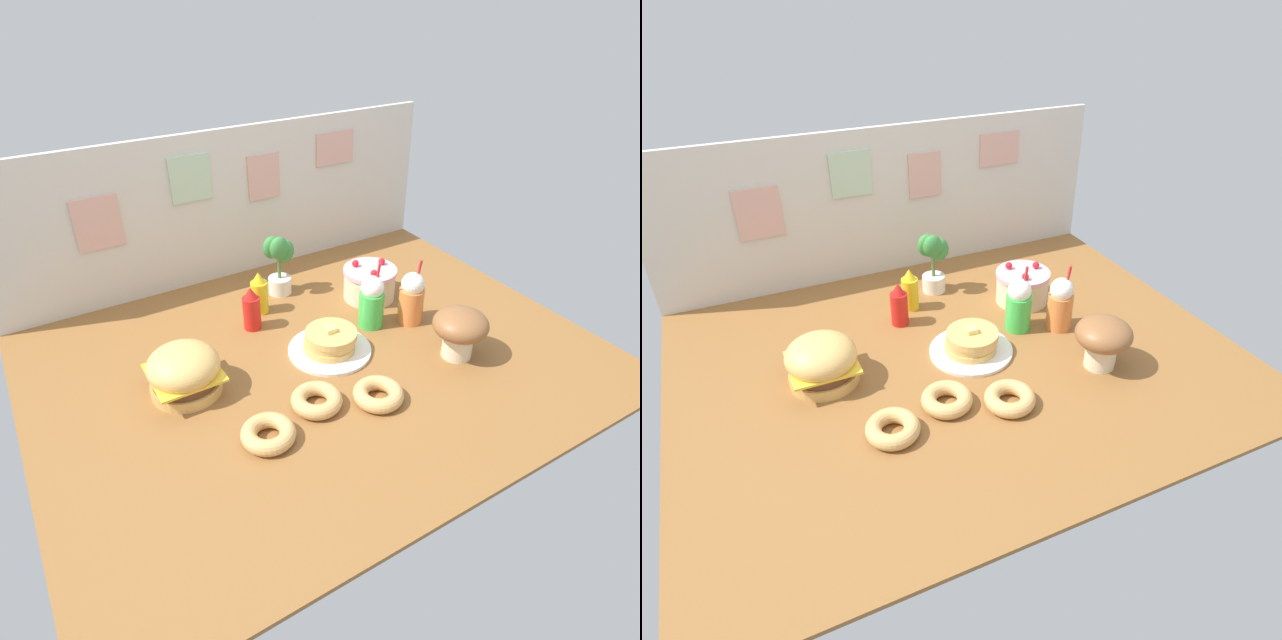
{
  "view_description": "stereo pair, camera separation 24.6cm",
  "coord_description": "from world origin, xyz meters",
  "views": [
    {
      "loc": [
        -1.03,
        -1.7,
        1.5
      ],
      "look_at": [
        0.04,
        0.06,
        0.16
      ],
      "focal_mm": 30.73,
      "sensor_mm": 36.0,
      "label": 1
    },
    {
      "loc": [
        -0.81,
        -1.82,
        1.5
      ],
      "look_at": [
        0.04,
        0.06,
        0.16
      ],
      "focal_mm": 30.73,
      "sensor_mm": 36.0,
      "label": 2
    }
  ],
  "objects": [
    {
      "name": "donut_pink_glaze",
      "position": [
        -0.43,
        -0.34,
        0.03
      ],
      "size": [
        0.21,
        0.21,
        0.06
      ],
      "color": "tan",
      "rests_on": "ground_plane"
    },
    {
      "name": "donut_vanilla",
      "position": [
        0.06,
        -0.37,
        0.03
      ],
      "size": [
        0.21,
        0.21,
        0.06
      ],
      "color": "tan",
      "rests_on": "ground_plane"
    },
    {
      "name": "potted_plant",
      "position": [
        0.13,
        0.61,
        0.18
      ],
      "size": [
        0.16,
        0.14,
        0.34
      ],
      "color": "white",
      "rests_on": "ground_plane"
    },
    {
      "name": "ground_plane",
      "position": [
        0.0,
        0.0,
        -0.01
      ],
      "size": [
        2.47,
        1.92,
        0.02
      ],
      "primitive_type": "cube",
      "color": "brown"
    },
    {
      "name": "cream_soda_cup",
      "position": [
        0.36,
        0.1,
        0.13
      ],
      "size": [
        0.12,
        0.12,
        0.34
      ],
      "color": "green",
      "rests_on": "ground_plane"
    },
    {
      "name": "ketchup_bottle",
      "position": [
        -0.15,
        0.38,
        0.1
      ],
      "size": [
        0.09,
        0.09,
        0.23
      ],
      "color": "red",
      "rests_on": "ground_plane"
    },
    {
      "name": "mushroom_stool",
      "position": [
        0.54,
        -0.31,
        0.15
      ],
      "size": [
        0.25,
        0.25,
        0.24
      ],
      "color": "beige",
      "rests_on": "ground_plane"
    },
    {
      "name": "burger",
      "position": [
        -0.59,
        0.09,
        0.1
      ],
      "size": [
        0.3,
        0.3,
        0.22
      ],
      "color": "#DBA859",
      "rests_on": "ground_plane"
    },
    {
      "name": "layer_cake",
      "position": [
        0.51,
        0.32,
        0.09
      ],
      "size": [
        0.28,
        0.28,
        0.21
      ],
      "color": "beige",
      "rests_on": "ground_plane"
    },
    {
      "name": "pancake_stack",
      "position": [
        0.07,
        0.01,
        0.05
      ],
      "size": [
        0.38,
        0.38,
        0.13
      ],
      "color": "white",
      "rests_on": "ground_plane"
    },
    {
      "name": "mustard_bottle",
      "position": [
        -0.05,
        0.49,
        0.1
      ],
      "size": [
        0.09,
        0.09,
        0.23
      ],
      "color": "yellow",
      "rests_on": "ground_plane"
    },
    {
      "name": "orange_float_cup",
      "position": [
        0.54,
        0.03,
        0.13
      ],
      "size": [
        0.12,
        0.12,
        0.34
      ],
      "color": "orange",
      "rests_on": "ground_plane"
    },
    {
      "name": "back_wall",
      "position": [
        -0.0,
        0.95,
        0.41
      ],
      "size": [
        2.47,
        0.04,
        0.81
      ],
      "color": "beige",
      "rests_on": "ground_plane"
    },
    {
      "name": "donut_chocolate",
      "position": [
        -0.18,
        -0.27,
        0.03
      ],
      "size": [
        0.21,
        0.21,
        0.06
      ],
      "color": "tan",
      "rests_on": "ground_plane"
    }
  ]
}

